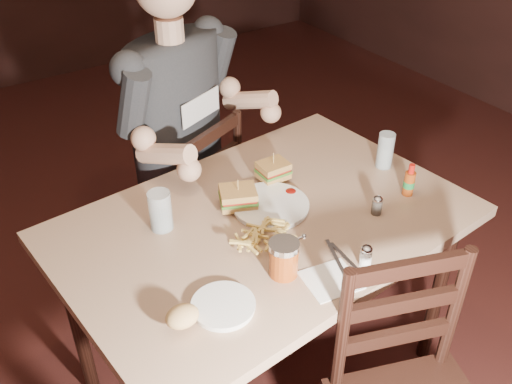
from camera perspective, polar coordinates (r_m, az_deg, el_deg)
room_shell at (r=1.36m, az=-3.79°, el=12.92°), size 7.00×7.00×7.00m
main_table at (r=1.91m, az=0.84°, el=-4.48°), size 1.38×0.98×0.77m
chair_far at (r=2.51m, az=-7.31°, el=-1.32°), size 0.54×0.56×0.88m
diner at (r=2.20m, az=-7.26°, el=9.45°), size 0.73×0.66×1.04m
dinner_plate at (r=1.91m, az=1.46°, el=-1.45°), size 0.27×0.27×0.01m
sandwich_left at (r=1.88m, az=-1.81°, el=0.01°), size 0.15×0.14×0.10m
sandwich_right at (r=2.02m, az=1.74°, el=2.60°), size 0.11×0.09×0.09m
fries_pile at (r=1.75m, az=0.54°, el=-4.38°), size 0.24×0.18×0.04m
ketchup_dollop at (r=1.96m, az=3.50°, el=0.07°), size 0.04×0.04×0.01m
glass_left at (r=1.81m, az=-9.54°, el=-1.86°), size 0.08×0.08×0.13m
glass_right at (r=2.15m, az=12.81°, el=4.08°), size 0.06×0.06×0.14m
hot_sauce at (r=2.01m, az=15.11°, el=1.20°), size 0.04×0.04×0.12m
salt_shaker at (r=1.70m, az=10.92°, el=-6.34°), size 0.04×0.04×0.07m
pepper_shaker at (r=1.91m, az=12.01°, el=-1.35°), size 0.04×0.04×0.06m
syrup_dispenser at (r=1.63m, az=2.78°, el=-6.66°), size 0.10×0.10×0.11m
napkin at (r=1.66m, az=7.49°, el=-8.72°), size 0.17×0.16×0.00m
knife at (r=1.72m, az=9.29°, el=-6.89°), size 0.03×0.19×0.00m
fork at (r=1.73m, az=7.95°, el=-6.46°), size 0.07×0.16×0.01m
side_plate at (r=1.57m, az=-3.29°, el=-11.38°), size 0.18×0.18×0.01m
bread_roll at (r=1.51m, az=-7.39°, el=-12.23°), size 0.10×0.08×0.05m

